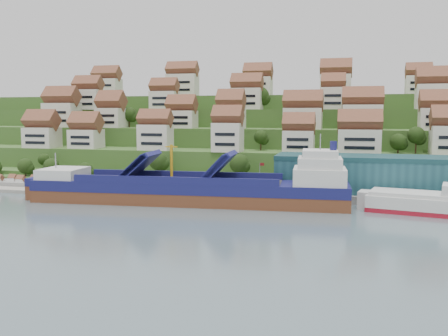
# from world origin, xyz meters

# --- Properties ---
(ground) EXTENTS (300.00, 300.00, 0.00)m
(ground) POSITION_xyz_m (0.00, 0.00, 0.00)
(ground) COLOR slate
(ground) RESTS_ON ground
(quay) EXTENTS (180.00, 14.00, 2.20)m
(quay) POSITION_xyz_m (20.00, 15.00, 1.10)
(quay) COLOR gray
(quay) RESTS_ON ground
(pebble_beach) EXTENTS (45.00, 20.00, 1.00)m
(pebble_beach) POSITION_xyz_m (-58.00, 12.00, 0.50)
(pebble_beach) COLOR gray
(pebble_beach) RESTS_ON ground
(hillside) EXTENTS (260.00, 128.00, 31.00)m
(hillside) POSITION_xyz_m (0.00, 103.55, 10.66)
(hillside) COLOR #2D4C1E
(hillside) RESTS_ON ground
(hillside_village) EXTENTS (154.34, 65.21, 29.63)m
(hillside_village) POSITION_xyz_m (0.24, 60.51, 24.48)
(hillside_village) COLOR silver
(hillside_village) RESTS_ON ground
(hillside_trees) EXTENTS (141.85, 61.90, 30.99)m
(hillside_trees) POSITION_xyz_m (-9.06, 44.33, 16.61)
(hillside_trees) COLOR #223A13
(hillside_trees) RESTS_ON ground
(warehouse) EXTENTS (60.00, 15.00, 10.00)m
(warehouse) POSITION_xyz_m (52.00, 17.00, 7.20)
(warehouse) COLOR #21515B
(warehouse) RESTS_ON quay
(flagpole) EXTENTS (1.28, 0.16, 8.00)m
(flagpole) POSITION_xyz_m (18.11, 10.00, 6.88)
(flagpole) COLOR gray
(flagpole) RESTS_ON quay
(beach_huts) EXTENTS (14.40, 3.70, 2.20)m
(beach_huts) POSITION_xyz_m (-60.00, 10.75, 2.10)
(beach_huts) COLOR white
(beach_huts) RESTS_ON pebble_beach
(cargo_ship) EXTENTS (84.17, 18.81, 18.58)m
(cargo_ship) POSITION_xyz_m (2.91, -0.43, 3.49)
(cargo_ship) COLOR brown
(cargo_ship) RESTS_ON ground
(second_ship) EXTENTS (28.86, 15.33, 7.95)m
(second_ship) POSITION_xyz_m (60.74, 1.18, 2.40)
(second_ship) COLOR maroon
(second_ship) RESTS_ON ground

